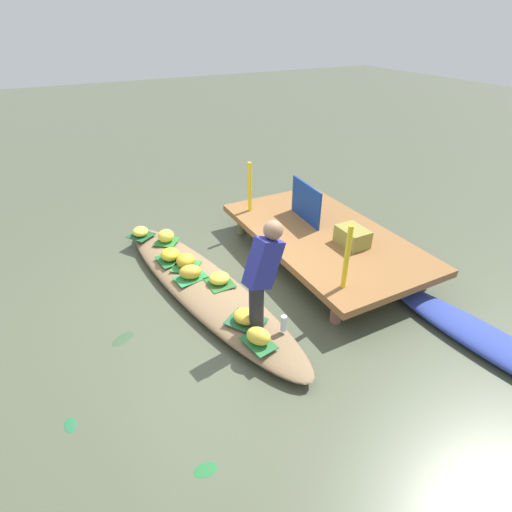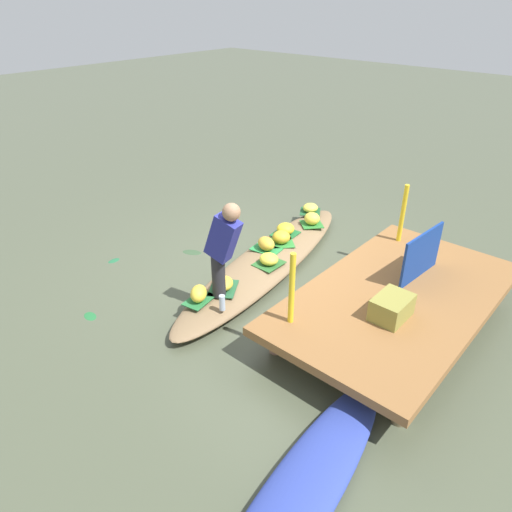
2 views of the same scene
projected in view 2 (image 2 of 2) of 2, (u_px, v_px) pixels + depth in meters
The scene contains 29 objects.
canal_water at pixel (267, 268), 6.62m from camera, with size 40.00×40.00×0.00m, color #4B523E.
dock_platform at pixel (397, 298), 5.36m from camera, with size 3.20×1.80×0.42m.
vendor_boat at pixel (267, 262), 6.57m from camera, with size 4.03×0.81×0.21m, color olive.
moored_boat at pixel (301, 493), 3.59m from camera, with size 2.76×0.54×0.16m, color #2E409D.
leaf_mat_0 at pixel (281, 243), 6.83m from camera, with size 0.35×0.34×0.01m, color #308536.
banana_bunch_0 at pixel (281, 237), 6.79m from camera, with size 0.25×0.26×0.18m, color gold.
leaf_mat_1 at pixel (310, 212), 7.78m from camera, with size 0.33×0.32×0.01m, color #1D522B.
banana_bunch_1 at pixel (310, 208), 7.75m from camera, with size 0.24×0.25×0.14m, color #E8DE4A.
leaf_mat_2 at pixel (312, 224), 7.37m from camera, with size 0.32×0.32×0.01m, color #2D7931.
banana_bunch_2 at pixel (312, 219), 7.32m from camera, with size 0.23×0.24×0.19m, color yellow.
leaf_mat_3 at pixel (199, 300), 5.58m from camera, with size 0.37×0.24×0.01m, color #266F39.
banana_bunch_3 at pixel (199, 293), 5.53m from camera, with size 0.27×0.19×0.19m, color yellow.
leaf_mat_4 at pixel (285, 234), 7.08m from camera, with size 0.37×0.34×0.01m, color #1E6330.
banana_bunch_4 at pixel (285, 229), 7.04m from camera, with size 0.27×0.26×0.17m, color yellow.
leaf_mat_5 at pixel (269, 264), 6.32m from camera, with size 0.37×0.31×0.01m, color #2B642C.
banana_bunch_5 at pixel (269, 259), 6.28m from camera, with size 0.26×0.24×0.14m, color yellow.
leaf_mat_6 at pixel (266, 249), 6.66m from camera, with size 0.40×0.27×0.01m, color #298641.
banana_bunch_6 at pixel (266, 244), 6.62m from camera, with size 0.29×0.21×0.18m, color gold.
leaf_mat_7 at pixel (223, 288), 5.80m from camera, with size 0.41×0.32×0.01m, color #235A35.
banana_bunch_7 at pixel (223, 283), 5.76m from camera, with size 0.29×0.25×0.14m, color gold.
vendor_person at pixel (223, 245), 5.30m from camera, with size 0.25×0.46×1.23m.
water_bottle at pixel (222, 303), 5.38m from camera, with size 0.07×0.07×0.19m, color silver.
market_banner at pixel (422, 255), 5.51m from camera, with size 0.82×0.03×0.58m, color navy.
railing_post_west at pixel (403, 213), 6.26m from camera, with size 0.06×0.06×0.80m, color yellow.
railing_post_east at pixel (292, 289), 4.70m from camera, with size 0.06×0.06×0.80m, color yellow.
produce_crate at pixel (392, 307), 4.89m from camera, with size 0.44×0.32×0.24m, color olive.
drifting_plant_0 at pixel (90, 316), 5.66m from camera, with size 0.20×0.13×0.01m, color #236A35.
drifting_plant_1 at pixel (114, 260), 6.81m from camera, with size 0.18×0.10×0.01m, color #22633C.
drifting_plant_2 at pixel (192, 252), 7.02m from camera, with size 0.29×0.15×0.01m, color #344E32.
Camera 2 is at (4.36, 3.64, 3.41)m, focal length 33.28 mm.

